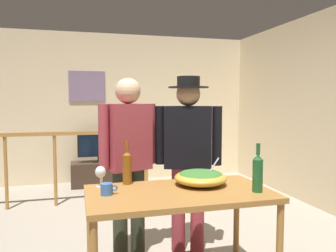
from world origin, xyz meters
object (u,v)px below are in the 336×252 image
at_px(stair_railing, 89,157).
at_px(tv_console, 99,174).
at_px(person_standing_right, 188,148).
at_px(framed_picture, 87,86).
at_px(flat_screen_tv, 98,145).
at_px(salad_bowl, 201,177).
at_px(wine_bottle_green, 258,172).
at_px(wine_glass, 100,173).
at_px(wine_bottle_amber, 127,167).
at_px(mug_blue, 107,189).
at_px(serving_table, 179,202).
at_px(person_standing_left, 128,154).

xyz_separation_m(stair_railing, tv_console, (0.18, 0.97, -0.46)).
bearing_deg(tv_console, person_standing_right, -76.49).
xyz_separation_m(framed_picture, flat_screen_tv, (0.16, -0.32, -0.99)).
bearing_deg(salad_bowl, tv_console, 100.38).
bearing_deg(stair_railing, salad_bowl, -71.25).
distance_m(flat_screen_tv, salad_bowl, 3.29).
bearing_deg(flat_screen_tv, wine_bottle_green, -75.27).
distance_m(wine_glass, wine_bottle_amber, 0.21).
xyz_separation_m(stair_railing, mug_blue, (0.04, -2.38, 0.16)).
bearing_deg(serving_table, person_standing_left, 113.98).
xyz_separation_m(tv_console, wine_glass, (-0.17, -3.11, 0.68)).
height_order(stair_railing, flat_screen_tv, stair_railing).
relative_size(tv_console, serving_table, 0.67).
height_order(tv_console, mug_blue, mug_blue).
bearing_deg(person_standing_left, framed_picture, -105.99).
relative_size(tv_console, flat_screen_tv, 1.33).
bearing_deg(wine_bottle_green, wine_glass, 157.87).
xyz_separation_m(salad_bowl, person_standing_right, (0.07, 0.50, 0.16)).
height_order(salad_bowl, wine_bottle_green, wine_bottle_green).
bearing_deg(mug_blue, stair_railing, 91.00).
bearing_deg(flat_screen_tv, salad_bowl, -79.52).
bearing_deg(wine_bottle_amber, salad_bowl, -17.56).
bearing_deg(tv_console, stair_railing, -100.67).
height_order(mug_blue, person_standing_left, person_standing_left).
bearing_deg(salad_bowl, wine_glass, 169.05).
distance_m(wine_bottle_amber, mug_blue, 0.34).
xyz_separation_m(wine_glass, person_standing_left, (0.27, 0.36, 0.08)).
bearing_deg(person_standing_right, wine_glass, 44.03).
relative_size(framed_picture, person_standing_right, 0.37).
bearing_deg(wine_bottle_amber, tv_console, 90.78).
bearing_deg(flat_screen_tv, tv_console, 90.00).
xyz_separation_m(serving_table, person_standing_right, (0.28, 0.63, 0.30)).
xyz_separation_m(serving_table, salad_bowl, (0.22, 0.13, 0.14)).
height_order(serving_table, wine_bottle_green, wine_bottle_green).
xyz_separation_m(serving_table, wine_bottle_green, (0.55, -0.17, 0.22)).
relative_size(framed_picture, wine_bottle_amber, 1.72).
bearing_deg(mug_blue, framed_picture, 90.27).
bearing_deg(framed_picture, serving_table, -81.65).
relative_size(serving_table, wine_bottle_green, 3.79).
relative_size(serving_table, person_standing_right, 0.82).
bearing_deg(tv_console, wine_glass, -93.09).
bearing_deg(salad_bowl, wine_bottle_amber, 162.44).
xyz_separation_m(serving_table, wine_glass, (-0.55, 0.27, 0.19)).
relative_size(framed_picture, wine_glass, 3.77).
relative_size(stair_railing, person_standing_left, 1.55).
bearing_deg(person_standing_left, serving_table, 93.12).
bearing_deg(person_standing_right, tv_console, -55.63).
bearing_deg(framed_picture, person_standing_left, -85.13).
bearing_deg(wine_glass, person_standing_left, 52.75).
relative_size(tv_console, mug_blue, 7.45).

